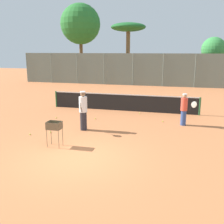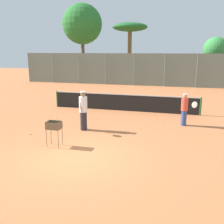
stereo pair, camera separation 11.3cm
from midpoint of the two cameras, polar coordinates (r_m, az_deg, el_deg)
The scene contains 15 objects.
ground_plane at distance 9.63m, azimuth -8.00°, elevation -9.89°, with size 80.00×80.00×0.00m, color #C67242.
tennis_net at distance 16.56m, azimuth 2.23°, elevation 2.18°, with size 9.35×0.10×1.07m.
back_fence at distance 28.29m, azimuth 7.66°, elevation 9.10°, with size 28.95×0.08×3.41m.
tree_0 at distance 32.45m, azimuth 3.45°, elevation 17.56°, with size 4.13×4.13×6.88m.
tree_1 at distance 31.23m, azimuth 21.14°, elevation 12.55°, with size 2.61×2.61×5.13m.
tree_2 at distance 35.13m, azimuth -6.99°, elevation 18.43°, with size 5.04×5.04×9.45m.
player_white_outfit at distance 12.54m, azimuth -6.55°, elevation 0.39°, with size 0.39×0.95×1.89m.
player_red_cap at distance 13.77m, azimuth 15.20°, elevation 0.62°, with size 0.82×0.51×1.63m.
ball_cart at distance 10.62m, azimuth -12.75°, elevation -3.31°, with size 0.56×0.41×1.03m.
tennis_ball_0 at distance 14.68m, azimuth -3.91°, elevation -1.42°, with size 0.07×0.07×0.07m, color #D1E54C.
tennis_ball_1 at distance 14.33m, azimuth 10.77°, elevation -2.01°, with size 0.07×0.07×0.07m, color #D1E54C.
tennis_ball_2 at distance 15.14m, azimuth -12.29°, elevation -1.24°, with size 0.07×0.07×0.07m, color #D1E54C.
tennis_ball_3 at distance 12.62m, azimuth -13.49°, elevation -4.26°, with size 0.07×0.07×0.07m, color #D1E54C.
tennis_ball_4 at distance 12.54m, azimuth -17.66°, elevation -4.65°, with size 0.07×0.07×0.07m, color #D1E54C.
tennis_ball_5 at distance 15.92m, azimuth 5.82°, elevation -0.28°, with size 0.07×0.07×0.07m, color #D1E54C.
Camera 1 is at (3.44, -8.14, 3.79)m, focal length 42.00 mm.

